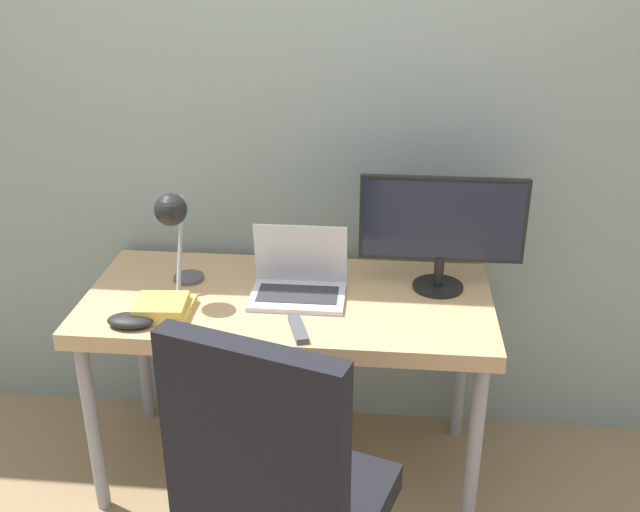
% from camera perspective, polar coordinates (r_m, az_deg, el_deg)
% --- Properties ---
extents(wall_back, '(8.00, 0.05, 2.60)m').
position_cam_1_polar(wall_back, '(2.88, -1.55, 10.08)').
color(wall_back, gray).
rests_on(wall_back, ground_plane).
extents(desk, '(1.46, 0.68, 0.77)m').
position_cam_1_polar(desk, '(2.72, -2.43, -4.41)').
color(desk, tan).
rests_on(desk, ground_plane).
extents(laptop, '(0.34, 0.24, 0.25)m').
position_cam_1_polar(laptop, '(2.68, -1.63, -1.98)').
color(laptop, silver).
rests_on(laptop, desk).
extents(monitor, '(0.59, 0.19, 0.43)m').
position_cam_1_polar(monitor, '(2.68, 9.28, 2.28)').
color(monitor, black).
rests_on(monitor, desk).
extents(desk_lamp, '(0.11, 0.26, 0.39)m').
position_cam_1_polar(desk_lamp, '(2.62, -11.10, 2.67)').
color(desk_lamp, '#4C4C51').
rests_on(desk_lamp, desk).
extents(office_chair, '(0.64, 0.64, 1.13)m').
position_cam_1_polar(office_chair, '(2.09, -3.38, -17.35)').
color(office_chair, black).
rests_on(office_chair, ground_plane).
extents(book_stack, '(0.19, 0.20, 0.05)m').
position_cam_1_polar(book_stack, '(2.62, -11.79, -3.84)').
color(book_stack, gold).
rests_on(book_stack, desk).
extents(tv_remote, '(0.09, 0.18, 0.02)m').
position_cam_1_polar(tv_remote, '(2.47, -1.69, -5.58)').
color(tv_remote, '#4C4C51').
rests_on(tv_remote, desk).
extents(game_controller, '(0.16, 0.10, 0.04)m').
position_cam_1_polar(game_controller, '(2.57, -14.26, -4.78)').
color(game_controller, black).
rests_on(game_controller, desk).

